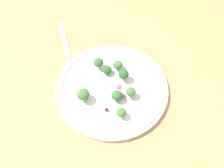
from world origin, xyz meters
TOP-DOWN VIEW (x-y plane):
  - ground_plane at (0.00, 0.00)cm, footprint 180.00×180.00cm
  - plate at (1.60, 0.06)cm, footprint 28.01×28.01cm
  - dressing_pool at (1.60, 0.06)cm, footprint 16.25×16.25cm
  - broccoli_floret_0 at (1.81, -4.38)cm, footprint 2.35×2.35cm
  - broccoli_floret_1 at (9.04, 1.83)cm, footprint 2.99×2.99cm
  - broccoli_floret_2 at (-2.06, 3.66)cm, footprint 2.39×2.39cm
  - broccoli_floret_3 at (1.35, 3.74)cm, footprint 2.64×2.64cm
  - broccoli_floret_4 at (1.47, 8.28)cm, footprint 2.30×2.30cm
  - broccoli_floret_5 at (3.55, -6.72)cm, footprint 2.53×2.53cm
  - broccoli_floret_6 at (-1.74, -1.53)cm, footprint 2.58×2.58cm
  - broccoli_floret_7 at (-1.22, -5.17)cm, footprint 2.45×2.45cm
  - cranberry_0 at (8.17, 0.66)cm, footprint 0.86×0.86cm
  - cranberry_1 at (3.60, -7.06)cm, footprint 0.81×0.81cm
  - cranberry_2 at (2.45, -5.24)cm, footprint 0.81×0.81cm
  - cranberry_3 at (4.45, 6.20)cm, footprint 0.83×0.83cm
  - onion_bit_0 at (-0.39, 0.65)cm, footprint 1.22×1.41cm
  - onion_bit_1 at (-0.27, 3.32)cm, footprint 1.74×1.69cm
  - onion_bit_2 at (8.32, 1.40)cm, footprint 1.47×1.51cm
  - fork at (10.74, -16.35)cm, footprint 2.53×18.65cm

SIDE VIEW (x-z plane):
  - ground_plane at x=0.00cm, z-range -2.00..0.00cm
  - fork at x=10.74cm, z-range 0.00..0.50cm
  - plate at x=1.60cm, z-range 0.01..1.71cm
  - dressing_pool at x=1.60cm, z-range 1.20..1.40cm
  - onion_bit_0 at x=-0.39cm, z-range 1.22..1.82cm
  - onion_bit_2 at x=8.32cm, z-range 1.34..1.73cm
  - cranberry_2 at x=2.45cm, z-range 1.44..2.25cm
  - onion_bit_1 at x=-0.27cm, z-range 1.65..2.19cm
  - cranberry_3 at x=4.45cm, z-range 1.51..2.35cm
  - cranberry_1 at x=3.60cm, z-range 1.69..2.50cm
  - cranberry_0 at x=8.17cm, z-range 1.74..2.59cm
  - broccoli_floret_0 at x=1.81cm, z-range 1.47..3.85cm
  - broccoli_floret_7 at x=-1.22cm, z-range 1.68..4.16cm
  - broccoli_floret_4 at x=1.47cm, z-range 1.80..4.13cm
  - broccoli_floret_3 at x=1.35cm, z-range 1.75..4.42cm
  - broccoli_floret_2 at x=-2.06cm, z-range 2.04..4.46cm
  - broccoli_floret_5 at x=3.55cm, z-range 2.15..4.71cm
  - broccoli_floret_6 at x=-1.74cm, z-range 2.18..4.79cm
  - broccoli_floret_1 at x=9.04cm, z-range 2.03..5.06cm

